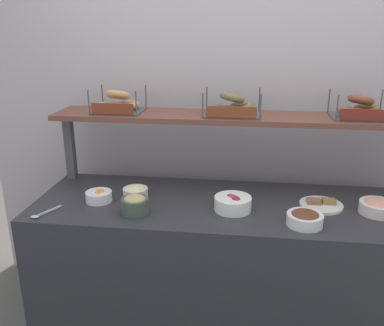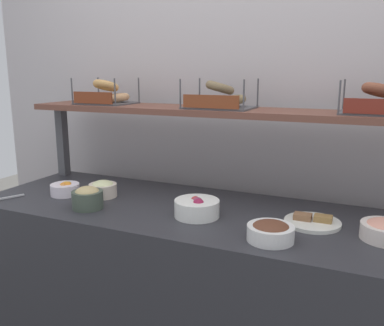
{
  "view_description": "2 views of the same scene",
  "coord_description": "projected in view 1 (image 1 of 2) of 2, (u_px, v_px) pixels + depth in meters",
  "views": [
    {
      "loc": [
        0.05,
        -2.03,
        1.75
      ],
      "look_at": [
        -0.21,
        0.05,
        1.05
      ],
      "focal_mm": 38.3,
      "sensor_mm": 36.0,
      "label": 1
    },
    {
      "loc": [
        0.68,
        -1.61,
        1.45
      ],
      "look_at": [
        -0.08,
        0.09,
        1.04
      ],
      "focal_mm": 38.58,
      "sensor_mm": 36.0,
      "label": 2
    }
  ],
  "objects": [
    {
      "name": "bagel_basket_poppy",
      "position": [
        232.0,
        107.0,
        2.3
      ],
      "size": [
        0.32,
        0.26,
        0.14
      ],
      "color": "#4C4C51",
      "rests_on": "upper_shelf"
    },
    {
      "name": "shelf_riser_left",
      "position": [
        70.0,
        147.0,
        2.51
      ],
      "size": [
        0.05,
        0.05,
        0.4
      ],
      "primitive_type": "cube",
      "color": "#4C4C51",
      "rests_on": "deli_counter"
    },
    {
      "name": "bowl_fruit_salad",
      "position": [
        99.0,
        196.0,
        2.22
      ],
      "size": [
        0.14,
        0.14,
        0.07
      ],
      "color": "white",
      "rests_on": "deli_counter"
    },
    {
      "name": "bowl_hummus",
      "position": [
        135.0,
        204.0,
        2.07
      ],
      "size": [
        0.14,
        0.14,
        0.1
      ],
      "color": "#445143",
      "rests_on": "deli_counter"
    },
    {
      "name": "back_wall",
      "position": [
        235.0,
        118.0,
        2.61
      ],
      "size": [
        3.32,
        0.06,
        2.4
      ],
      "primitive_type": "cube",
      "color": "#BDB5B7",
      "rests_on": "ground_plane"
    },
    {
      "name": "bagel_basket_sesame",
      "position": [
        118.0,
        104.0,
        2.39
      ],
      "size": [
        0.29,
        0.26,
        0.14
      ],
      "color": "#4C4C51",
      "rests_on": "upper_shelf"
    },
    {
      "name": "bowl_chocolate_spread",
      "position": [
        305.0,
        218.0,
        1.95
      ],
      "size": [
        0.17,
        0.17,
        0.07
      ],
      "color": "white",
      "rests_on": "deli_counter"
    },
    {
      "name": "serving_plate_white",
      "position": [
        321.0,
        204.0,
        2.16
      ],
      "size": [
        0.23,
        0.23,
        0.04
      ],
      "color": "white",
      "rests_on": "deli_counter"
    },
    {
      "name": "bowl_lox_spread",
      "position": [
        378.0,
        207.0,
        2.08
      ],
      "size": [
        0.18,
        0.18,
        0.08
      ],
      "color": "silver",
      "rests_on": "deli_counter"
    },
    {
      "name": "upper_shelf",
      "position": [
        234.0,
        117.0,
        2.32
      ],
      "size": [
        2.08,
        0.32,
        0.03
      ],
      "primitive_type": "cube",
      "color": "brown",
      "rests_on": "shelf_riser_left"
    },
    {
      "name": "bowl_beet_salad",
      "position": [
        233.0,
        203.0,
        2.11
      ],
      "size": [
        0.19,
        0.19,
        0.09
      ],
      "color": "white",
      "rests_on": "deli_counter"
    },
    {
      "name": "bagel_basket_cinnamon_raisin",
      "position": [
        359.0,
        109.0,
        2.23
      ],
      "size": [
        0.3,
        0.26,
        0.14
      ],
      "color": "#4C4C51",
      "rests_on": "upper_shelf"
    },
    {
      "name": "bowl_potato_salad",
      "position": [
        136.0,
        192.0,
        2.24
      ],
      "size": [
        0.14,
        0.14,
        0.08
      ],
      "color": "#EFDCC7",
      "rests_on": "deli_counter"
    },
    {
      "name": "deli_counter",
      "position": [
        228.0,
        272.0,
        2.33
      ],
      "size": [
        2.12,
        0.7,
        0.85
      ],
      "primitive_type": "cube",
      "color": "#2D2D33",
      "rests_on": "ground_plane"
    },
    {
      "name": "serving_spoon_near_plate",
      "position": [
        42.0,
        214.0,
        2.06
      ],
      "size": [
        0.1,
        0.16,
        0.01
      ],
      "color": "#B7B7BC",
      "rests_on": "deli_counter"
    }
  ]
}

